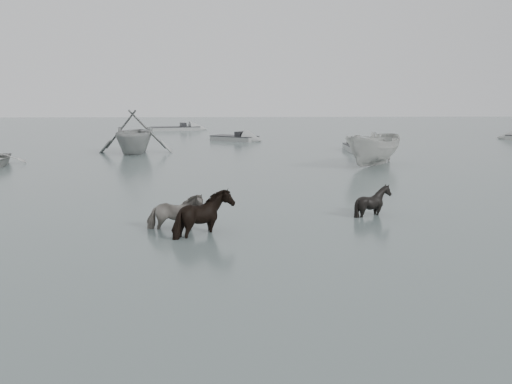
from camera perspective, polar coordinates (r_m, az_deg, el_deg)
ground at (r=15.83m, az=-1.04°, el=-4.07°), size 140.00×140.00×0.00m
pony_pinto at (r=16.23m, az=-8.12°, el=-1.37°), size 1.67×0.91×1.35m
pony_dark at (r=15.44m, az=-5.19°, el=-1.53°), size 1.74×1.87×1.54m
pony_black at (r=18.27m, az=11.65°, el=-0.27°), size 1.38×1.29×1.30m
rowboat_trail at (r=36.58m, az=-12.07°, el=6.05°), size 4.74×5.48×2.86m
boat_small at (r=30.38m, az=11.72°, el=4.35°), size 4.47×4.92×1.87m
skiff_port at (r=37.61m, az=10.39°, el=4.60°), size 1.64×5.45×0.75m
skiff_mid at (r=44.96m, az=-2.17°, el=5.63°), size 5.07×4.10×0.75m
skiff_far at (r=56.99m, az=-8.07°, el=6.49°), size 6.73×3.26×0.75m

